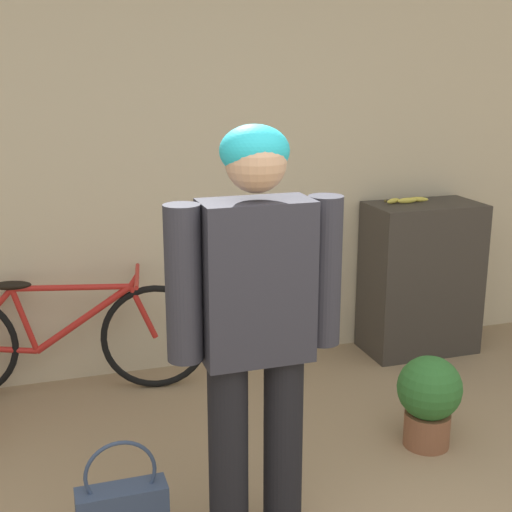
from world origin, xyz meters
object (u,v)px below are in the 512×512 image
object	(u,v)px
person	(256,315)
banana	(406,200)
bicycle	(59,337)
potted_plant	(429,397)

from	to	relation	value
person	banana	distance (m)	2.26
person	bicycle	size ratio (longest dim) A/B	0.97
bicycle	potted_plant	world-z (taller)	bicycle
bicycle	banana	distance (m)	2.32
bicycle	potted_plant	bearing A→B (deg)	-24.86
banana	person	bearing A→B (deg)	-133.25
bicycle	potted_plant	size ratio (longest dim) A/B	3.60
person	banana	world-z (taller)	person
banana	potted_plant	distance (m)	1.49
person	potted_plant	xyz separation A→B (m)	(1.06, 0.46, -0.71)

